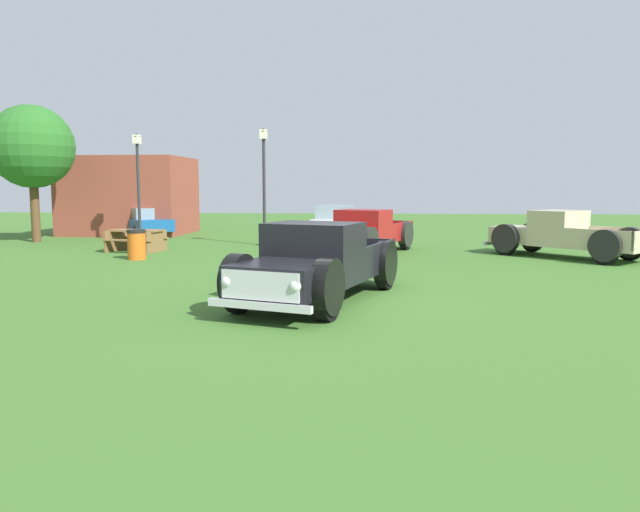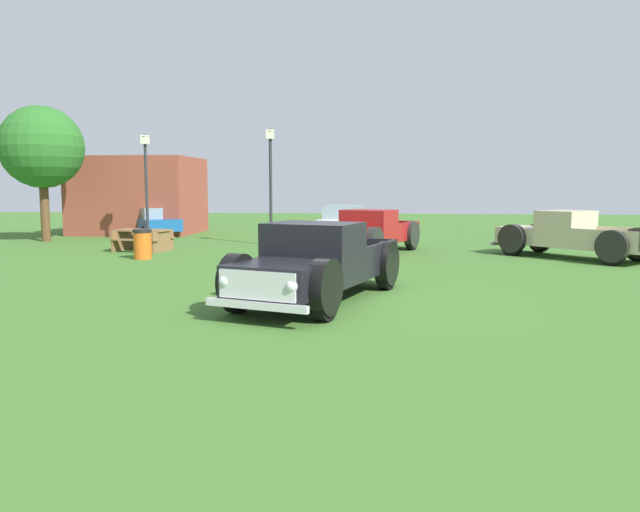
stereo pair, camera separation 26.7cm
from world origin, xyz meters
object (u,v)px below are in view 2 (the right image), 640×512
object	(u,v)px
picnic_table	(143,237)
pickup_truck_behind_right	(368,233)
lamp_post_near	(271,184)
oak_tree_east	(42,148)
sedan_distant_b	(343,221)
trash_can	(143,244)
sedan_distant_a	(152,221)
pickup_truck_behind_left	(563,235)
pickup_truck_foreground	(312,265)
lamp_post_far	(146,186)

from	to	relation	value
picnic_table	pickup_truck_behind_right	bearing A→B (deg)	-1.26
lamp_post_near	oak_tree_east	distance (m)	9.91
oak_tree_east	sedan_distant_b	bearing A→B (deg)	11.10
picnic_table	trash_can	world-z (taller)	trash_can
sedan_distant_a	lamp_post_near	distance (m)	7.76
sedan_distant_b	pickup_truck_behind_left	bearing A→B (deg)	-39.43
pickup_truck_behind_left	trash_can	world-z (taller)	pickup_truck_behind_left
pickup_truck_behind_right	lamp_post_near	size ratio (longest dim) A/B	1.15
pickup_truck_foreground	sedan_distant_b	xyz separation A→B (m)	(-0.34, 14.77, 0.01)
sedan_distant_a	lamp_post_far	distance (m)	3.81
lamp_post_near	trash_can	xyz separation A→B (m)	(-3.26, -4.95, -1.92)
trash_can	pickup_truck_behind_right	bearing A→B (deg)	16.56
picnic_table	trash_can	bearing A→B (deg)	-68.04
picnic_table	oak_tree_east	distance (m)	7.34
pickup_truck_foreground	pickup_truck_behind_right	xyz separation A→B (m)	(0.90, 8.85, -0.04)
pickup_truck_behind_right	pickup_truck_foreground	bearing A→B (deg)	-95.83
pickup_truck_behind_right	oak_tree_east	xyz separation A→B (m)	(-13.65, 3.48, 3.19)
sedan_distant_a	picnic_table	bearing A→B (deg)	-71.37
pickup_truck_behind_left	lamp_post_far	size ratio (longest dim) A/B	1.08
oak_tree_east	trash_can	bearing A→B (deg)	-40.69
picnic_table	pickup_truck_behind_left	bearing A→B (deg)	-2.04
pickup_truck_behind_right	sedan_distant_a	size ratio (longest dim) A/B	1.26
pickup_truck_behind_right	oak_tree_east	distance (m)	14.44
sedan_distant_a	picnic_table	size ratio (longest dim) A/B	2.06
picnic_table	sedan_distant_a	bearing A→B (deg)	108.63
trash_can	pickup_truck_behind_left	bearing A→B (deg)	7.53
pickup_truck_foreground	oak_tree_east	size ratio (longest dim) A/B	0.98
sedan_distant_a	trash_can	distance (m)	9.50
pickup_truck_behind_right	picnic_table	world-z (taller)	pickup_truck_behind_right
lamp_post_near	sedan_distant_b	bearing A→B (deg)	49.47
trash_can	oak_tree_east	world-z (taller)	oak_tree_east
sedan_distant_b	trash_can	size ratio (longest dim) A/B	4.73
lamp_post_far	picnic_table	distance (m)	4.03
pickup_truck_behind_right	trash_can	size ratio (longest dim) A/B	5.52
sedan_distant_a	trash_can	world-z (taller)	sedan_distant_a
pickup_truck_foreground	pickup_truck_behind_left	bearing A→B (deg)	49.54
sedan_distant_a	oak_tree_east	distance (m)	5.72
trash_can	sedan_distant_a	bearing A→B (deg)	109.50
oak_tree_east	pickup_truck_behind_right	bearing A→B (deg)	-14.30
sedan_distant_a	sedan_distant_b	bearing A→B (deg)	-5.77
trash_can	lamp_post_near	bearing A→B (deg)	56.69
trash_can	oak_tree_east	distance (m)	9.25
pickup_truck_foreground	lamp_post_far	bearing A→B (deg)	123.81
pickup_truck_foreground	pickup_truck_behind_left	distance (m)	11.19
pickup_truck_behind_left	lamp_post_near	xyz separation A→B (m)	(-10.24, 3.17, 1.66)
sedan_distant_a	oak_tree_east	bearing A→B (deg)	-134.95
sedan_distant_b	lamp_post_far	bearing A→B (deg)	-163.59
pickup_truck_foreground	picnic_table	size ratio (longest dim) A/B	2.73
lamp_post_far	oak_tree_east	distance (m)	4.70
lamp_post_far	oak_tree_east	world-z (taller)	oak_tree_east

